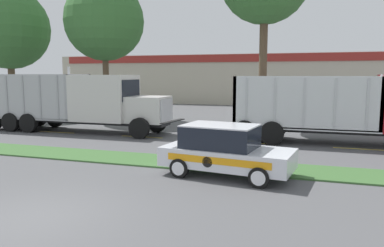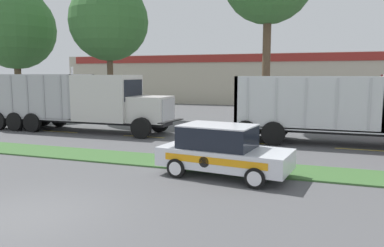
{
  "view_description": "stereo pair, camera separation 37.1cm",
  "coord_description": "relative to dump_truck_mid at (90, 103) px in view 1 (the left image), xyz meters",
  "views": [
    {
      "loc": [
        6.06,
        -6.8,
        3.31
      ],
      "look_at": [
        1.31,
        8.08,
        1.26
      ],
      "focal_mm": 35.0,
      "sensor_mm": 36.0,
      "label": 1
    },
    {
      "loc": [
        6.42,
        -6.68,
        3.31
      ],
      "look_at": [
        1.31,
        8.08,
        1.26
      ],
      "focal_mm": 35.0,
      "sensor_mm": 36.0,
      "label": 2
    }
  ],
  "objects": [
    {
      "name": "tree_behind_left",
      "position": [
        -11.36,
        6.25,
        5.92
      ],
      "size": [
        6.45,
        6.45,
        11.8
      ],
      "color": "brown",
      "rests_on": "ground_plane"
    },
    {
      "name": "centre_line_6",
      "position": [
        14.26,
        -0.6,
        -1.68
      ],
      "size": [
        2.4,
        0.14,
        0.01
      ],
      "primitive_type": "cube",
      "color": "yellow",
      "rests_on": "ground_plane"
    },
    {
      "name": "dump_truck_mid",
      "position": [
        0.0,
        0.0,
        0.0
      ],
      "size": [
        11.22,
        2.65,
        3.74
      ],
      "color": "black",
      "rests_on": "ground_plane"
    },
    {
      "name": "rally_car",
      "position": [
        9.38,
        -6.75,
        -0.83
      ],
      "size": [
        4.45,
        2.4,
        1.71
      ],
      "color": "silver",
      "rests_on": "ground_plane"
    },
    {
      "name": "store_building_backdrop",
      "position": [
        3.63,
        27.23,
        1.06
      ],
      "size": [
        42.39,
        12.1,
        5.48
      ],
      "color": "#BCB29E",
      "rests_on": "ground_plane"
    },
    {
      "name": "grass_verge",
      "position": [
        5.96,
        -5.59,
        -1.65
      ],
      "size": [
        120.0,
        1.97,
        0.06
      ],
      "primitive_type": "cube",
      "color": "#3D6633",
      "rests_on": "ground_plane"
    },
    {
      "name": "tree_behind_right",
      "position": [
        -2.51,
        6.03,
        6.05
      ],
      "size": [
        5.76,
        5.76,
        11.49
      ],
      "color": "brown",
      "rests_on": "ground_plane"
    },
    {
      "name": "centre_line_5",
      "position": [
        8.86,
        -0.6,
        -1.68
      ],
      "size": [
        2.4,
        0.14,
        0.01
      ],
      "primitive_type": "cube",
      "color": "yellow",
      "rests_on": "ground_plane"
    },
    {
      "name": "centre_line_4",
      "position": [
        3.46,
        -0.6,
        -1.68
      ],
      "size": [
        2.4,
        0.14,
        0.01
      ],
      "primitive_type": "cube",
      "color": "yellow",
      "rests_on": "ground_plane"
    },
    {
      "name": "centre_line_3",
      "position": [
        -1.94,
        -0.6,
        -1.68
      ],
      "size": [
        2.4,
        0.14,
        0.01
      ],
      "primitive_type": "cube",
      "color": "yellow",
      "rests_on": "ground_plane"
    },
    {
      "name": "ground_plane",
      "position": [
        5.96,
        -11.75,
        -1.68
      ],
      "size": [
        600.0,
        600.0,
        0.0
      ],
      "primitive_type": "plane",
      "color": "#515154"
    }
  ]
}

